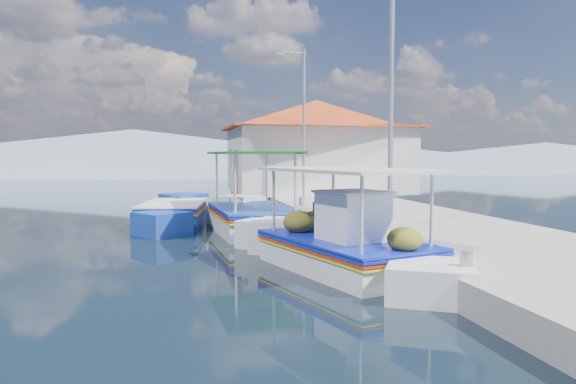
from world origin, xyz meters
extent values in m
plane|color=black|center=(0.00, 0.00, 0.00)|extent=(160.00, 160.00, 0.00)
cube|color=#9D9A93|center=(5.90, 6.00, 0.25)|extent=(5.00, 44.00, 0.50)
cylinder|color=#A5A8AD|center=(3.80, -3.00, 0.65)|extent=(0.20, 0.20, 0.30)
cylinder|color=#A5A8AD|center=(3.80, 2.00, 0.65)|extent=(0.20, 0.20, 0.30)
cylinder|color=#A5A8AD|center=(3.80, 8.00, 0.65)|extent=(0.20, 0.20, 0.30)
cylinder|color=#A5A8AD|center=(3.80, 14.00, 0.65)|extent=(0.20, 0.20, 0.30)
cube|color=white|center=(2.68, -0.36, 0.19)|extent=(2.92, 4.17, 0.83)
cube|color=white|center=(3.40, 2.03, 0.30)|extent=(1.87, 1.87, 0.91)
cube|color=white|center=(1.99, -2.69, 0.19)|extent=(1.81, 1.81, 0.78)
cube|color=#0D20B4|center=(2.68, -0.36, 0.57)|extent=(3.00, 4.29, 0.05)
cube|color=#AB2A0E|center=(2.68, -0.36, 0.50)|extent=(3.00, 4.29, 0.04)
cube|color=yellow|center=(2.68, -0.36, 0.44)|extent=(3.00, 4.29, 0.03)
cube|color=#0D20B4|center=(2.68, -0.36, 0.63)|extent=(3.01, 4.26, 0.04)
cube|color=brown|center=(2.68, -0.36, 0.61)|extent=(2.75, 4.05, 0.04)
cube|color=white|center=(2.61, -0.61, 1.09)|extent=(1.33, 1.38, 0.96)
cube|color=silver|center=(2.61, -0.61, 1.58)|extent=(1.45, 1.50, 0.05)
cylinder|color=beige|center=(2.40, 1.37, 1.30)|extent=(0.06, 0.06, 1.39)
cylinder|color=beige|center=(3.87, 0.94, 1.30)|extent=(0.06, 0.06, 1.39)
cylinder|color=beige|center=(1.49, -1.66, 1.30)|extent=(0.06, 0.06, 1.39)
cylinder|color=beige|center=(2.96, -2.10, 1.30)|extent=(0.06, 0.06, 1.39)
cube|color=silver|center=(2.68, -0.36, 2.00)|extent=(3.01, 4.19, 0.06)
ellipsoid|color=#555416|center=(2.70, 0.90, 0.86)|extent=(0.66, 0.73, 0.50)
ellipsoid|color=#555416|center=(3.41, 1.14, 0.82)|extent=(0.56, 0.61, 0.42)
ellipsoid|color=#555416|center=(2.40, -1.91, 0.83)|extent=(0.59, 0.65, 0.44)
sphere|color=orange|center=(3.67, -0.11, 1.26)|extent=(0.35, 0.35, 0.35)
cube|color=white|center=(1.66, 5.18, 0.22)|extent=(2.30, 3.93, 0.97)
cube|color=white|center=(1.84, 7.73, 0.35)|extent=(2.07, 2.07, 1.07)
cube|color=white|center=(1.48, 2.72, 0.22)|extent=(2.01, 2.01, 0.92)
cube|color=#0D20B4|center=(1.66, 5.18, 0.67)|extent=(2.37, 4.05, 0.06)
cube|color=#AB2A0E|center=(1.66, 5.18, 0.59)|extent=(2.37, 4.05, 0.05)
cube|color=yellow|center=(1.66, 5.18, 0.52)|extent=(2.37, 4.05, 0.04)
cube|color=#1A3E9E|center=(1.66, 5.18, 0.74)|extent=(2.39, 4.01, 0.05)
cube|color=brown|center=(1.66, 5.18, 0.71)|extent=(2.14, 3.84, 0.05)
cylinder|color=beige|center=(0.96, 6.83, 1.53)|extent=(0.07, 0.07, 1.63)
cylinder|color=beige|center=(2.59, 6.72, 1.53)|extent=(0.07, 0.07, 1.63)
cylinder|color=beige|center=(0.73, 3.65, 1.53)|extent=(0.07, 0.07, 1.63)
cylinder|color=beige|center=(2.36, 3.54, 1.53)|extent=(0.07, 0.07, 1.63)
cube|color=#0E4815|center=(1.66, 5.18, 2.35)|extent=(2.41, 3.94, 0.07)
cube|color=#1A3E9E|center=(-0.60, 7.38, 0.22)|extent=(2.32, 3.67, 0.95)
cube|color=#1A3E9E|center=(-0.96, 9.65, 0.34)|extent=(1.82, 1.82, 1.05)
cube|color=#1A3E9E|center=(-0.25, 5.19, 0.22)|extent=(1.77, 1.77, 0.90)
cube|color=#0D20B4|center=(-0.60, 7.38, 0.66)|extent=(2.39, 3.78, 0.06)
cube|color=#AB2A0E|center=(-0.60, 7.38, 0.58)|extent=(2.39, 3.78, 0.05)
cube|color=yellow|center=(-0.60, 7.38, 0.51)|extent=(2.39, 3.78, 0.04)
cube|color=white|center=(-0.60, 7.38, 0.73)|extent=(2.40, 3.75, 0.05)
cube|color=brown|center=(-0.60, 7.38, 0.70)|extent=(2.17, 3.58, 0.05)
cube|color=silver|center=(6.20, 15.00, 2.00)|extent=(8.00, 6.00, 3.00)
cube|color=#BA3919|center=(6.20, 15.00, 3.55)|extent=(8.64, 6.48, 0.10)
pyramid|color=#BA3919|center=(6.20, 15.00, 4.20)|extent=(10.49, 10.49, 1.40)
cube|color=brown|center=(2.22, 14.00, 1.50)|extent=(0.06, 1.00, 2.00)
cube|color=#0D20B4|center=(2.22, 16.50, 2.10)|extent=(0.06, 1.20, 0.90)
cylinder|color=#A5A8AD|center=(4.60, 2.00, 3.50)|extent=(0.12, 0.12, 6.00)
cylinder|color=#A5A8AD|center=(4.60, 11.00, 3.50)|extent=(0.12, 0.12, 6.00)
cylinder|color=#A5A8AD|center=(4.10, 11.00, 6.35)|extent=(1.00, 0.08, 0.08)
cube|color=#A5A8AD|center=(3.60, 11.00, 6.30)|extent=(0.30, 0.14, 0.14)
cone|color=gray|center=(-5.00, 56.00, 2.45)|extent=(96.00, 96.00, 5.50)
cone|color=gray|center=(25.00, 56.00, 1.60)|extent=(76.80, 76.80, 3.80)
cone|color=gray|center=(50.00, 56.00, 1.80)|extent=(89.60, 89.60, 4.20)
camera|label=1|loc=(-0.64, -10.58, 2.32)|focal=34.04mm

